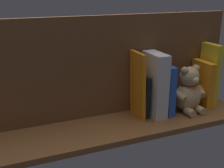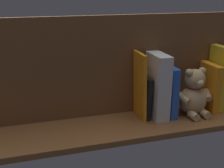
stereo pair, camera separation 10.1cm
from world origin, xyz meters
TOP-DOWN VIEW (x-y plane):
  - ground_plane at (0.00, 0.00)cm, footprint 110.48×24.56cm
  - shelf_back_panel at (0.00, -10.03)cm, footprint 110.48×1.50cm
  - book_0 at (-46.60, -3.61)cm, footprint 2.70×10.54cm
  - book_1 at (-42.81, -2.86)cm, footprint 3.07×12.05cm
  - teddy_bear at (-33.99, -0.24)cm, footprint 15.61×12.66cm
  - book_2 at (-24.05, -2.76)cm, footprint 3.22×12.25cm
  - dictionary_thick_white at (-18.99, -2.26)cm, footprint 5.35×13.04cm
  - book_3 at (-14.49, -3.93)cm, footprint 2.45×9.91cm
  - book_4 at (-12.06, -3.34)cm, footprint 1.90×11.08cm

SIDE VIEW (x-z plane):
  - ground_plane at x=0.00cm, z-range -2.20..0.00cm
  - book_3 at x=-14.49cm, z-range -0.03..16.45cm
  - teddy_bear at x=-33.99cm, z-range -1.15..18.11cm
  - book_1 at x=-42.81cm, z-range 0.00..19.58cm
  - book_2 at x=-24.05cm, z-range -0.02..20.15cm
  - dictionary_thick_white at x=-18.99cm, z-range 0.00..25.30cm
  - book_4 at x=-12.06cm, z-range -0.01..25.99cm
  - book_0 at x=-46.60cm, z-range 0.00..26.54cm
  - shelf_back_panel at x=0.00cm, z-range 0.00..39.27cm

